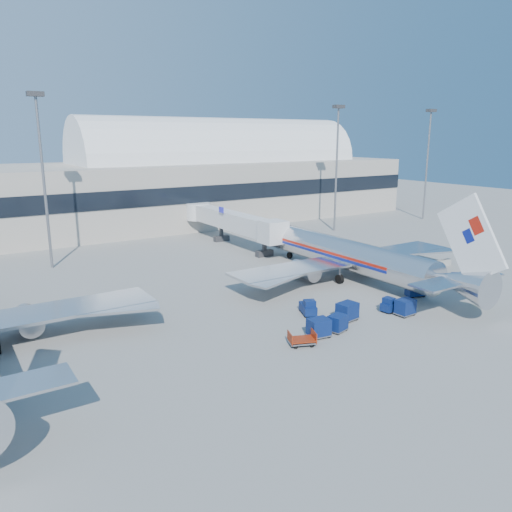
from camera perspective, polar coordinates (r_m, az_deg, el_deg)
ground at (r=53.49m, az=6.12°, el=-5.28°), size 260.00×260.00×0.00m
terminal at (r=97.45m, az=-21.89°, el=6.86°), size 170.00×28.15×21.00m
airliner_main at (r=62.32m, az=10.77°, el=0.06°), size 32.00×37.26×12.07m
jetbridge_near at (r=81.57m, az=-3.26°, el=4.15°), size 4.40×27.50×6.25m
mast_west at (r=70.32m, az=-23.33°, el=10.50°), size 2.00×1.20×22.60m
mast_east at (r=93.01m, az=9.26°, el=11.87°), size 2.00×1.20×22.60m
mast_far_east at (r=111.25m, az=19.09°, el=11.56°), size 2.00×1.20×22.60m
barrier_near at (r=66.97m, az=17.14°, el=-1.56°), size 3.00×0.55×0.90m
barrier_mid at (r=69.47m, az=18.90°, el=-1.16°), size 3.00×0.55×0.90m
barrier_far at (r=72.04m, az=20.54°, el=-0.78°), size 3.00×0.55×0.90m
tug_lead at (r=52.13m, az=15.15°, el=-5.40°), size 2.47×1.48×1.52m
tug_right at (r=57.55m, az=17.69°, el=-3.85°), size 2.33×1.62×1.38m
tug_left at (r=49.73m, az=5.97°, el=-5.86°), size 2.08×2.75×1.61m
cart_train_a at (r=48.62m, az=10.38°, el=-6.22°), size 2.20×1.81×1.75m
cart_train_b at (r=45.86m, az=9.31°, el=-7.55°), size 2.04×1.75×1.53m
cart_train_c at (r=44.36m, az=7.18°, el=-8.10°), size 2.09×1.70×1.69m
cart_solo_near at (r=51.32m, az=16.69°, el=-5.60°), size 1.91×1.49×1.63m
cart_solo_far at (r=63.14m, az=22.26°, el=-2.51°), size 2.23×2.11×1.57m
cart_open_red at (r=42.75m, az=5.29°, el=-9.60°), size 2.61×2.24×0.59m
ramp_worker at (r=57.28m, az=24.13°, el=-4.30°), size 0.70×0.66×1.61m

